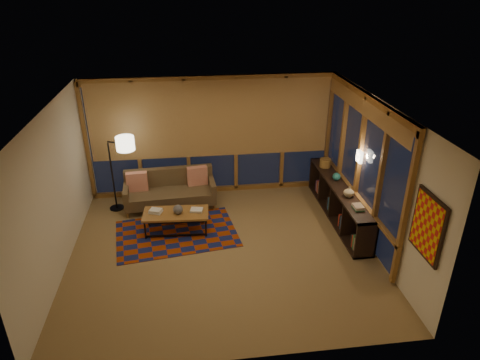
{
  "coord_description": "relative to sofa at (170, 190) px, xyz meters",
  "views": [
    {
      "loc": [
        -0.51,
        -6.54,
        4.6
      ],
      "look_at": [
        0.39,
        0.51,
        1.17
      ],
      "focal_mm": 32.0,
      "sensor_mm": 36.0,
      "label": 1
    }
  ],
  "objects": [
    {
      "name": "shelf_book_stack",
      "position": [
        3.46,
        -1.86,
        0.38
      ],
      "size": [
        0.18,
        0.24,
        0.07
      ],
      "primitive_type": null,
      "rotation": [
        0.0,
        0.0,
        0.07
      ],
      "color": "silver",
      "rests_on": "bookshelf"
    },
    {
      "name": "coffee_table",
      "position": [
        0.13,
        -1.02,
        -0.18
      ],
      "size": [
        1.29,
        0.65,
        0.42
      ],
      "primitive_type": null,
      "rotation": [
        0.0,
        0.0,
        -0.06
      ],
      "color": "brown",
      "rests_on": "floor"
    },
    {
      "name": "teal_bowl",
      "position": [
        3.46,
        -0.65,
        0.43
      ],
      "size": [
        0.21,
        0.21,
        0.17
      ],
      "primitive_type": "sphere",
      "rotation": [
        0.0,
        0.0,
        -0.34
      ],
      "color": "#216A68",
      "rests_on": "bookshelf"
    },
    {
      "name": "wall_art",
      "position": [
        3.68,
        -3.65,
        1.06
      ],
      "size": [
        0.06,
        0.74,
        0.94
      ],
      "primitive_type": null,
      "color": "red",
      "rests_on": "walls"
    },
    {
      "name": "vase",
      "position": [
        3.46,
        -1.38,
        0.45
      ],
      "size": [
        0.22,
        0.22,
        0.21
      ],
      "primitive_type": "imported",
      "rotation": [
        0.0,
        0.0,
        0.1
      ],
      "color": "tan",
      "rests_on": "bookshelf"
    },
    {
      "name": "window_wall_right",
      "position": [
        3.65,
        -1.2,
        0.96
      ],
      "size": [
        0.16,
        3.7,
        2.6
      ],
      "primitive_type": null,
      "color": "brown",
      "rests_on": "walls"
    },
    {
      "name": "ceramic_pot",
      "position": [
        0.18,
        -1.07,
        0.12
      ],
      "size": [
        0.23,
        0.23,
        0.19
      ],
      "primitive_type": "sphere",
      "rotation": [
        0.0,
        0.0,
        -0.28
      ],
      "color": "#242426",
      "rests_on": "coffee_table"
    },
    {
      "name": "sofa",
      "position": [
        0.0,
        0.0,
        0.0
      ],
      "size": [
        1.96,
        0.89,
        0.78
      ],
      "primitive_type": null,
      "rotation": [
        0.0,
        0.0,
        0.06
      ],
      "color": "brown",
      "rests_on": "floor"
    },
    {
      "name": "book_stack_b",
      "position": [
        0.54,
        -1.03,
        0.05
      ],
      "size": [
        0.27,
        0.23,
        0.05
      ],
      "primitive_type": null,
      "rotation": [
        0.0,
        0.0,
        -0.2
      ],
      "color": "silver",
      "rests_on": "coffee_table"
    },
    {
      "name": "wall_sconce",
      "position": [
        3.59,
        -1.35,
        1.16
      ],
      "size": [
        0.12,
        0.18,
        0.22
      ],
      "primitive_type": null,
      "color": "white",
      "rests_on": "walls"
    },
    {
      "name": "window_wall_back",
      "position": [
        0.97,
        0.63,
        0.96
      ],
      "size": [
        5.3,
        0.16,
        2.6
      ],
      "primitive_type": null,
      "color": "brown",
      "rests_on": "walls"
    },
    {
      "name": "pillow_left",
      "position": [
        -0.68,
        0.09,
        0.22
      ],
      "size": [
        0.45,
        0.17,
        0.44
      ],
      "primitive_type": null,
      "rotation": [
        0.0,
        0.0,
        0.05
      ],
      "color": "red",
      "rests_on": "sofa"
    },
    {
      "name": "pillow_right",
      "position": [
        0.61,
        0.22,
        0.22
      ],
      "size": [
        0.46,
        0.21,
        0.44
      ],
      "primitive_type": null,
      "rotation": [
        0.0,
        0.0,
        0.15
      ],
      "color": "red",
      "rests_on": "sofa"
    },
    {
      "name": "area_rug",
      "position": [
        0.12,
        -1.12,
        -0.39
      ],
      "size": [
        2.49,
        1.83,
        0.01
      ],
      "primitive_type": "cube",
      "rotation": [
        0.0,
        0.0,
        0.14
      ],
      "color": "#8D2F09",
      "rests_on": "floor"
    },
    {
      "name": "basket",
      "position": [
        3.44,
        0.06,
        0.44
      ],
      "size": [
        0.3,
        0.3,
        0.18
      ],
      "primitive_type": "cylinder",
      "rotation": [
        0.0,
        0.0,
        0.28
      ],
      "color": "#916034",
      "rests_on": "bookshelf"
    },
    {
      "name": "floor_lamp",
      "position": [
        -1.17,
        0.06,
        0.46
      ],
      "size": [
        0.66,
        0.55,
        1.7
      ],
      "primitive_type": null,
      "rotation": [
        0.0,
        0.0,
        -0.37
      ],
      "color": "black",
      "rests_on": "floor"
    },
    {
      "name": "floor",
      "position": [
        0.97,
        -1.8,
        -0.39
      ],
      "size": [
        5.5,
        5.0,
        0.01
      ],
      "primitive_type": "cube",
      "color": "olive",
      "rests_on": "ground"
    },
    {
      "name": "ceiling",
      "position": [
        0.97,
        -1.8,
        2.31
      ],
      "size": [
        5.5,
        5.0,
        0.01
      ],
      "primitive_type": "cube",
      "color": "beige",
      "rests_on": "walls"
    },
    {
      "name": "book_stack_a",
      "position": [
        -0.25,
        -0.97,
        0.06
      ],
      "size": [
        0.28,
        0.25,
        0.07
      ],
      "primitive_type": null,
      "rotation": [
        0.0,
        0.0,
        -0.35
      ],
      "color": "silver",
      "rests_on": "coffee_table"
    },
    {
      "name": "bookshelf",
      "position": [
        3.46,
        -0.91,
        -0.02
      ],
      "size": [
        0.4,
        2.95,
        0.74
      ],
      "primitive_type": null,
      "color": "black",
      "rests_on": "floor"
    },
    {
      "name": "walls",
      "position": [
        0.97,
        -1.8,
        0.96
      ],
      "size": [
        5.51,
        5.01,
        2.7
      ],
      "color": "beige",
      "rests_on": "floor"
    }
  ]
}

